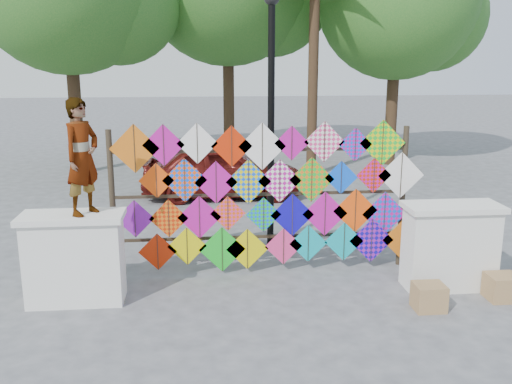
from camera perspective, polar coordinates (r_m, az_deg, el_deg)
ground at (r=8.61m, az=1.04°, el=-9.61°), size 80.00×80.00×0.00m
parapet_left at (r=8.33m, az=-17.68°, el=-6.29°), size 1.40×0.65×1.28m
parapet_right at (r=8.90m, az=18.83°, el=-5.10°), size 1.40×0.65×1.28m
kite_rack at (r=8.91m, az=1.37°, el=-0.49°), size 4.94×0.24×2.41m
tree_east at (r=18.46m, az=14.23°, el=18.15°), size 5.40×4.80×7.42m
vendor_woman at (r=7.93m, az=-17.00°, el=3.37°), size 0.62×0.68×1.57m
sedan at (r=13.83m, az=-3.40°, el=2.15°), size 3.85×1.57×1.31m
lamppost at (r=9.96m, az=1.53°, el=9.56°), size 0.28×0.28×4.46m
cardboard_box_near at (r=8.22m, az=16.91°, el=-10.01°), size 0.41×0.36×0.36m
cardboard_box_far at (r=8.90m, az=23.40°, el=-8.73°), size 0.43×0.40×0.36m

